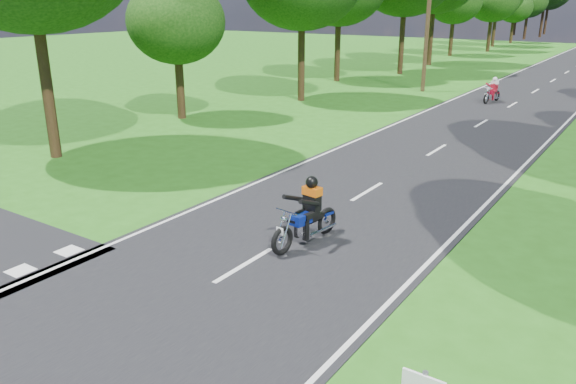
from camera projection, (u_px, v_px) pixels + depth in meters
The scene contains 5 objects.
ground at pixel (179, 305), 10.70m from camera, with size 160.00×160.00×0.00m, color #255E15.
road_markings at pixel (573, 67), 48.52m from camera, with size 7.40×140.00×0.01m.
telegraph_pole at pixel (427, 25), 34.52m from camera, with size 1.20×0.26×8.00m.
rider_near_blue at pixel (305, 211), 13.08m from camera, with size 0.65×1.95×1.63m, color navy, non-canonical shape.
rider_far_red at pixel (492, 90), 31.60m from camera, with size 0.57×1.70×1.42m, color #A70C25, non-canonical shape.
Camera 1 is at (6.99, -6.66, 5.49)m, focal length 35.00 mm.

